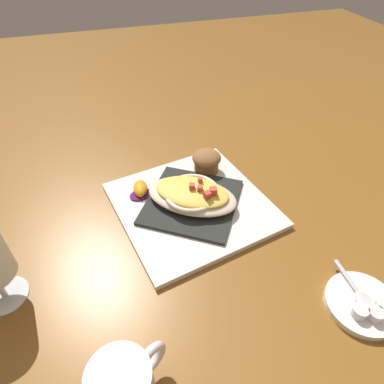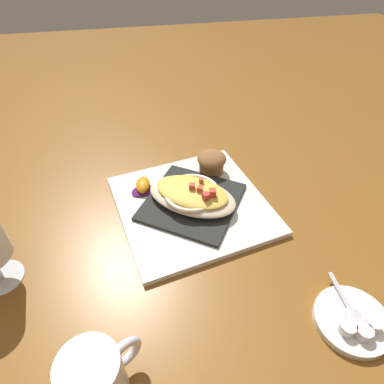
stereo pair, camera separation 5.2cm
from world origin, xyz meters
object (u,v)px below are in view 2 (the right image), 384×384
Objects in this scene: orange_garnish at (143,186)px; coffee_mug at (96,380)px; creamer_saucer at (352,320)px; creamer_cup_2 at (373,324)px; square_plate at (192,205)px; creamer_cup_1 at (364,332)px; muffin at (212,162)px; creamer_cup_0 at (347,328)px; spoon at (352,313)px; gratin_dish at (192,194)px.

coffee_mug reaches higher than orange_garnish.
creamer_cup_2 reaches higher than creamer_saucer.
creamer_saucer is 0.03m from creamer_cup_2.
square_plate is 2.88× the size of coffee_mug.
muffin is at bearing -163.13° from creamer_cup_1.
creamer_cup_0 is at bearing -118.11° from creamer_cup_1.
orange_garnish is 0.45m from creamer_cup_0.
coffee_mug is at bearing -86.31° from creamer_saucer.
spoon is 0.03m from creamer_cup_2.
gratin_dish is 2.22× the size of spoon.
orange_garnish is at bearing 167.04° from coffee_mug.
spoon is at bearing 177.67° from creamer_cup_1.
coffee_mug reaches higher than spoon.
creamer_cup_2 reaches higher than spoon.
muffin reaches higher than creamer_saucer.
muffin is 2.70× the size of creamer_cup_0.
orange_garnish is 0.48m from creamer_cup_2.
coffee_mug is (0.32, -0.18, 0.01)m from gratin_dish.
creamer_cup_0 is 0.04m from creamer_cup_2.
coffee_mug reaches higher than gratin_dish.
muffin is 0.57× the size of creamer_saucer.
square_plate is at bearing -147.05° from creamer_saucer.
square_plate is 0.37m from creamer_cup_2.
orange_garnish is 0.45m from spoon.
orange_garnish is 2.50× the size of creamer_cup_1.
muffin reaches higher than creamer_cup_1.
gratin_dish reaches higher than spoon.
muffin is 0.64× the size of coffee_mug.
orange_garnish is at bearing -122.64° from square_plate.
orange_garnish reaches higher than creamer_saucer.
square_plate is 0.03m from gratin_dish.
creamer_cup_2 is (0.31, 0.21, -0.02)m from gratin_dish.
coffee_mug is (0.32, -0.18, 0.04)m from square_plate.
gratin_dish is at bearing -149.35° from creamer_cup_1.
orange_garnish is 2.50× the size of creamer_cup_2.
creamer_saucer is at bearing 32.94° from gratin_dish.
creamer_cup_0 is (-0.01, 0.35, -0.02)m from coffee_mug.
muffin reaches higher than orange_garnish.
creamer_cup_0 is at bearing -53.90° from creamer_saucer.
creamer_saucer is 0.03m from creamer_cup_0.
orange_garnish is at bearing -143.18° from creamer_cup_1.
creamer_cup_0 is at bearing 14.70° from muffin.
creamer_cup_1 reaches higher than creamer_saucer.
creamer_cup_1 is at bearing 36.82° from orange_garnish.
coffee_mug is 4.23× the size of creamer_cup_1.
creamer_cup_0 is (0.37, 0.26, -0.00)m from orange_garnish.
orange_garnish is 0.45m from creamer_saucer.
creamer_cup_2 is at bearing 40.20° from spoon.
creamer_cup_2 is (-0.01, 0.39, -0.02)m from coffee_mug.
creamer_saucer is (0.29, 0.19, -0.03)m from gratin_dish.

